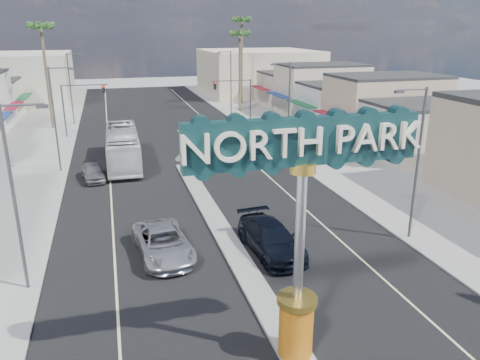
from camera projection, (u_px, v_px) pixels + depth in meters
ground at (181, 163)px, 43.67m from camera, size 160.00×160.00×0.00m
road at (181, 163)px, 43.67m from camera, size 20.00×120.00×0.01m
median_island at (222, 230)px, 29.01m from camera, size 1.30×30.00×0.16m
sidewalk_left at (19, 175)px, 40.04m from camera, size 8.00×120.00×0.12m
sidewalk_right at (319, 152)px, 47.26m from camera, size 8.00×120.00×0.12m
storefront_row_right at (348, 101)px, 60.82m from camera, size 12.00×42.00×6.00m
backdrop_far_left at (7, 78)px, 77.91m from camera, size 20.00×20.00×8.00m
backdrop_far_right at (258, 72)px, 89.26m from camera, size 20.00×20.00×8.00m
gateway_sign at (301, 214)px, 16.19m from camera, size 8.20×1.50×9.15m
traffic_signal_left at (80, 100)px, 52.77m from camera, size 5.09×0.45×6.00m
traffic_signal_right at (236, 94)px, 57.51m from camera, size 5.09×0.45×6.00m
streetlight_l_near at (17, 190)px, 21.11m from camera, size 2.03×0.22×9.00m
streetlight_l_mid at (56, 115)px, 39.40m from camera, size 2.03×0.22×9.00m
streetlight_l_far at (71, 85)px, 59.52m from camera, size 2.03×0.22×9.00m
streetlight_r_near at (416, 157)px, 26.49m from camera, size 2.03×0.22×9.00m
streetlight_r_mid at (287, 104)px, 44.78m from camera, size 2.03×0.22×9.00m
streetlight_r_far at (230, 80)px, 64.91m from camera, size 2.03×0.22×9.00m
palm_left_far at (41, 32)px, 55.03m from camera, size 2.60×2.60×13.10m
palm_right_mid at (240, 38)px, 67.51m from camera, size 2.60×2.60×12.10m
palm_right_far at (242, 25)px, 72.96m from camera, size 2.60×2.60×14.10m
suv_left at (163, 243)px, 25.71m from camera, size 3.23×6.04×1.61m
suv_right at (271, 238)px, 26.12m from camera, size 2.84×6.02×1.70m
car_parked_left at (93, 172)px, 38.64m from camera, size 2.20×4.29×1.40m
city_bus at (123, 147)px, 42.91m from camera, size 2.98×11.93×3.31m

